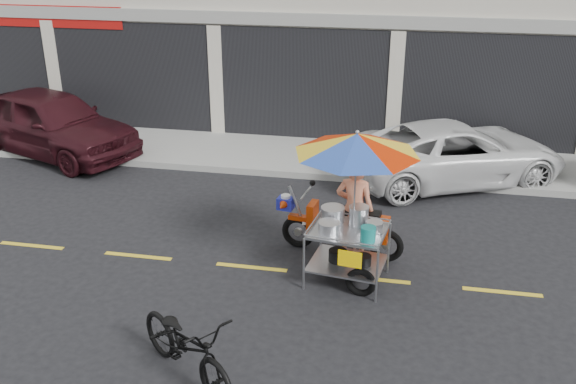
% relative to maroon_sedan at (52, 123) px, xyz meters
% --- Properties ---
extents(ground, '(90.00, 90.00, 0.00)m').
position_rel_maroon_sedan_xyz_m(ground, '(8.06, -4.48, -0.80)').
color(ground, black).
extents(sidewalk, '(45.00, 3.00, 0.15)m').
position_rel_maroon_sedan_xyz_m(sidewalk, '(8.06, 1.02, -0.72)').
color(sidewalk, gray).
rests_on(sidewalk, ground).
extents(centerline, '(42.00, 0.10, 0.01)m').
position_rel_maroon_sedan_xyz_m(centerline, '(8.06, -4.48, -0.79)').
color(centerline, gold).
rests_on(centerline, ground).
extents(maroon_sedan, '(5.04, 3.44, 1.59)m').
position_rel_maroon_sedan_xyz_m(maroon_sedan, '(0.00, 0.00, 0.00)').
color(maroon_sedan, black).
rests_on(maroon_sedan, ground).
extents(white_pickup, '(5.18, 3.92, 1.31)m').
position_rel_maroon_sedan_xyz_m(white_pickup, '(9.50, 0.08, -0.14)').
color(white_pickup, silver).
rests_on(white_pickup, ground).
extents(near_bicycle, '(1.91, 1.69, 1.00)m').
position_rel_maroon_sedan_xyz_m(near_bicycle, '(5.95, -7.32, -0.30)').
color(near_bicycle, black).
rests_on(near_bicycle, ground).
extents(food_vendor_rig, '(2.48, 2.22, 2.49)m').
position_rel_maroon_sedan_xyz_m(food_vendor_rig, '(7.66, -4.23, 0.77)').
color(food_vendor_rig, black).
rests_on(food_vendor_rig, ground).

